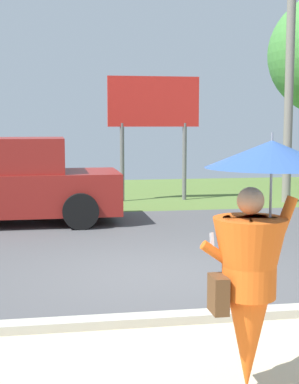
# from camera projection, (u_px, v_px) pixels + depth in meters

# --- Properties ---
(ground_plane) EXTENTS (40.00, 22.00, 0.20)m
(ground_plane) POSITION_uv_depth(u_px,v_px,m) (132.00, 238.00, 11.26)
(ground_plane) COLOR #4C4C4F
(monk_pedestrian) EXTENTS (1.11, 1.07, 2.13)m
(monk_pedestrian) POSITION_uv_depth(u_px,v_px,m) (255.00, 257.00, 4.63)
(monk_pedestrian) COLOR #E55B19
(monk_pedestrian) RESTS_ON ground_plane
(pickup_truck) EXTENTS (5.20, 2.28, 1.88)m
(pickup_truck) POSITION_uv_depth(u_px,v_px,m) (1.00, 184.00, 12.57)
(pickup_truck) COLOR maroon
(pickup_truck) RESTS_ON ground_plane
(utility_pole) EXTENTS (1.80, 0.24, 6.64)m
(utility_pole) POSITION_uv_depth(u_px,v_px,m) (289.00, 75.00, 15.65)
(utility_pole) COLOR gray
(utility_pole) RESTS_ON ground_plane
(roadside_billboard) EXTENTS (2.60, 0.12, 3.50)m
(roadside_billboard) POSITION_uv_depth(u_px,v_px,m) (154.00, 111.00, 16.10)
(roadside_billboard) COLOR slate
(roadside_billboard) RESTS_ON ground_plane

